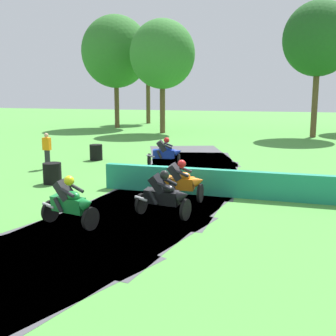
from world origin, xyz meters
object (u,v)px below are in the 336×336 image
motorcycle_fourth_blue (165,153)px  track_marshal (47,151)px  motorcycle_trailing_orange (181,181)px  tire_stack_mid_a (52,173)px  tire_stack_mid_b (96,152)px  motorcycle_chase_black (164,195)px  motorcycle_lead_green (70,202)px

motorcycle_fourth_blue → track_marshal: (-4.97, -2.06, 0.16)m
motorcycle_trailing_orange → tire_stack_mid_a: size_ratio=2.11×
tire_stack_mid_a → track_marshal: 3.33m
motorcycle_fourth_blue → tire_stack_mid_a: motorcycle_fourth_blue is taller
tire_stack_mid_b → tire_stack_mid_a: bearing=-81.2°
motorcycle_fourth_blue → tire_stack_mid_a: bearing=-122.9°
motorcycle_chase_black → motorcycle_fourth_blue: motorcycle_fourth_blue is taller
motorcycle_fourth_blue → tire_stack_mid_a: size_ratio=2.11×
track_marshal → tire_stack_mid_b: bearing=70.0°
motorcycle_lead_green → tire_stack_mid_a: size_ratio=2.13×
tire_stack_mid_a → track_marshal: size_ratio=0.49×
motorcycle_lead_green → track_marshal: bearing=125.8°
motorcycle_lead_green → tire_stack_mid_a: 5.57m
motorcycle_chase_black → motorcycle_lead_green: bearing=-145.4°
tire_stack_mid_a → tire_stack_mid_b: same height
motorcycle_trailing_orange → track_marshal: 8.22m
tire_stack_mid_b → track_marshal: (-1.04, -2.85, 0.42)m
tire_stack_mid_a → track_marshal: track_marshal is taller
motorcycle_trailing_orange → tire_stack_mid_b: motorcycle_trailing_orange is taller
motorcycle_chase_black → tire_stack_mid_b: motorcycle_chase_black is taller
tire_stack_mid_b → track_marshal: bearing=-110.0°
motorcycle_lead_green → tire_stack_mid_b: (-4.14, 10.03, -0.26)m
motorcycle_lead_green → tire_stack_mid_b: size_ratio=2.13×
motorcycle_lead_green → motorcycle_fourth_blue: 9.25m
motorcycle_lead_green → motorcycle_chase_black: bearing=34.6°
motorcycle_chase_black → motorcycle_trailing_orange: (-0.02, 1.89, -0.00)m
motorcycle_chase_black → tire_stack_mid_a: 6.19m
track_marshal → motorcycle_trailing_orange: bearing=-27.9°
motorcycle_lead_green → motorcycle_fourth_blue: bearing=91.3°
motorcycle_fourth_blue → tire_stack_mid_b: (-3.93, 0.79, -0.26)m
tire_stack_mid_b → track_marshal: 3.06m
motorcycle_trailing_orange → track_marshal: size_ratio=1.04×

